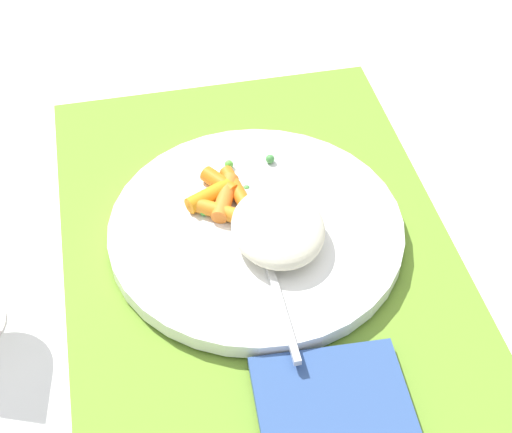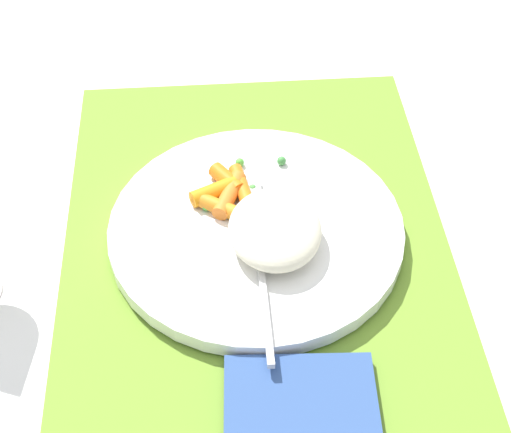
% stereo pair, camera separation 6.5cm
% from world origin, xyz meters
% --- Properties ---
extents(ground_plane, '(2.40, 2.40, 0.00)m').
position_xyz_m(ground_plane, '(0.00, 0.00, 0.00)').
color(ground_plane, white).
extents(placemat, '(0.48, 0.35, 0.01)m').
position_xyz_m(placemat, '(0.00, 0.00, 0.00)').
color(placemat, olive).
rests_on(placemat, ground_plane).
extents(plate, '(0.27, 0.27, 0.02)m').
position_xyz_m(plate, '(0.00, 0.00, 0.01)').
color(plate, white).
rests_on(plate, placemat).
extents(rice_mound, '(0.10, 0.08, 0.03)m').
position_xyz_m(rice_mound, '(-0.02, -0.01, 0.04)').
color(rice_mound, beige).
rests_on(rice_mound, plate).
extents(carrot_portion, '(0.07, 0.06, 0.02)m').
position_xyz_m(carrot_portion, '(0.04, 0.03, 0.03)').
color(carrot_portion, orange).
rests_on(carrot_portion, plate).
extents(pea_scatter, '(0.08, 0.08, 0.01)m').
position_xyz_m(pea_scatter, '(0.05, 0.01, 0.03)').
color(pea_scatter, '#54B73A').
rests_on(pea_scatter, plate).
extents(fork, '(0.21, 0.02, 0.01)m').
position_xyz_m(fork, '(-0.03, -0.00, 0.02)').
color(fork, silver).
rests_on(fork, plate).
extents(napkin, '(0.10, 0.12, 0.01)m').
position_xyz_m(napkin, '(-0.18, -0.02, 0.01)').
color(napkin, '#33518C').
rests_on(napkin, placemat).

